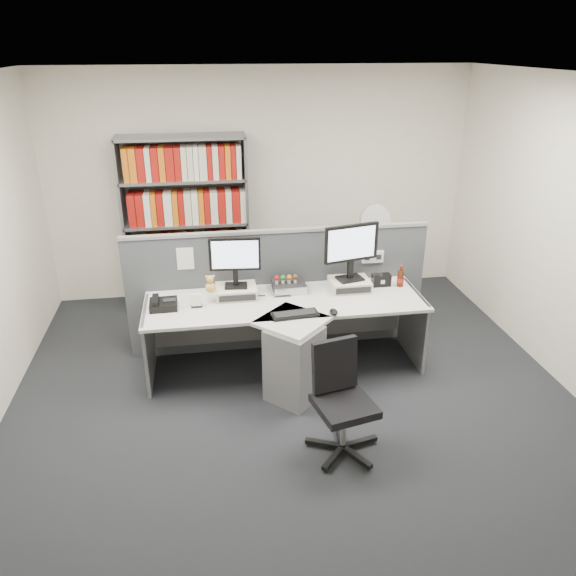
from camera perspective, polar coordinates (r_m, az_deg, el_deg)
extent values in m
plane|color=#26282C|center=(4.87, 1.22, -13.07)|extent=(5.50, 5.50, 0.00)
cube|color=white|center=(6.80, -2.80, 10.46)|extent=(5.00, 0.04, 2.70)
cube|color=white|center=(3.90, 1.59, 20.54)|extent=(5.00, 5.50, 0.04)
cube|color=#46494F|center=(5.62, -0.95, -0.30)|extent=(3.00, 0.05, 1.25)
cube|color=#9C9BA0|center=(5.39, -1.00, 5.87)|extent=(3.00, 0.07, 0.03)
cube|color=white|center=(5.67, 8.64, 3.19)|extent=(0.22, 0.04, 0.12)
cube|color=white|center=(5.39, -10.47, 3.10)|extent=(0.16, 0.00, 0.22)
cube|color=white|center=(5.39, -6.22, 3.37)|extent=(0.16, 0.00, 0.22)
cube|color=white|center=(5.56, 6.23, 4.04)|extent=(0.16, 0.00, 0.22)
cube|color=silver|center=(5.20, -0.29, -1.42)|extent=(2.60, 0.80, 0.03)
cube|color=silver|center=(4.84, 0.42, -3.42)|extent=(0.74, 0.74, 0.03)
cube|color=gray|center=(4.92, 0.64, -7.78)|extent=(0.57, 0.57, 0.69)
cube|color=gray|center=(5.34, -14.06, -5.64)|extent=(0.03, 0.70, 0.72)
cube|color=gray|center=(5.67, 12.65, -3.67)|extent=(0.03, 0.70, 0.72)
cube|color=gray|center=(5.67, -0.83, -3.12)|extent=(2.50, 0.02, 0.45)
cube|color=beige|center=(5.27, -5.32, -0.36)|extent=(0.38, 0.30, 0.10)
cube|color=black|center=(5.14, -5.20, -1.04)|extent=(0.34, 0.01, 0.06)
cube|color=beige|center=(5.44, 6.31, 0.38)|extent=(0.38, 0.30, 0.10)
cube|color=black|center=(5.31, 6.72, -0.25)|extent=(0.34, 0.01, 0.06)
cube|color=black|center=(5.25, -5.34, 0.24)|extent=(0.22, 0.17, 0.02)
cube|color=black|center=(5.22, -5.37, 1.09)|extent=(0.05, 0.03, 0.17)
cube|color=black|center=(5.13, -5.47, 3.47)|extent=(0.47, 0.07, 0.31)
cube|color=#CDE2FE|center=(5.11, -5.44, 3.40)|extent=(0.42, 0.04, 0.26)
cube|color=black|center=(5.42, 6.34, 0.97)|extent=(0.27, 0.22, 0.02)
cube|color=black|center=(5.38, 6.39, 1.93)|extent=(0.06, 0.04, 0.20)
cube|color=black|center=(5.29, 6.52, 4.60)|extent=(0.54, 0.16, 0.36)
cube|color=#CDE2FE|center=(5.27, 6.53, 4.53)|extent=(0.48, 0.11, 0.30)
cube|color=black|center=(5.39, 0.08, 0.20)|extent=(0.31, 0.27, 0.08)
cube|color=silver|center=(5.27, 0.31, -0.39)|extent=(0.31, 0.01, 0.08)
cylinder|color=beige|center=(5.33, -1.16, 0.61)|extent=(0.03, 0.03, 0.03)
sphere|color=#A5140F|center=(5.31, -1.17, 1.03)|extent=(0.05, 0.05, 0.05)
cylinder|color=beige|center=(5.34, -0.53, 0.65)|extent=(0.03, 0.03, 0.03)
sphere|color=#19721E|center=(5.32, -0.53, 1.07)|extent=(0.05, 0.05, 0.05)
cylinder|color=beige|center=(5.35, 0.11, 0.69)|extent=(0.03, 0.03, 0.03)
sphere|color=orange|center=(5.33, 0.11, 1.11)|extent=(0.05, 0.05, 0.05)
cylinder|color=beige|center=(5.36, 0.74, 0.73)|extent=(0.03, 0.03, 0.03)
sphere|color=#593319|center=(5.34, 0.75, 1.15)|extent=(0.05, 0.05, 0.05)
cube|color=black|center=(4.90, 0.71, -2.74)|extent=(0.43, 0.20, 0.02)
cube|color=black|center=(4.89, 0.71, -2.58)|extent=(0.38, 0.15, 0.01)
ellipsoid|color=black|center=(4.94, 4.69, -2.45)|extent=(0.07, 0.11, 0.04)
cube|color=black|center=(5.15, -12.61, -1.66)|extent=(0.25, 0.23, 0.07)
cube|color=black|center=(5.14, -13.41, -1.18)|extent=(0.06, 0.20, 0.04)
cube|color=black|center=(5.14, -12.03, -1.23)|extent=(0.11, 0.07, 0.01)
cube|color=black|center=(5.13, -9.33, -1.79)|extent=(0.10, 0.06, 0.02)
cube|color=white|center=(5.09, -9.37, -1.26)|extent=(0.09, 0.04, 0.10)
cube|color=white|center=(5.13, -9.38, -1.07)|extent=(0.09, 0.04, 0.10)
sphere|color=gold|center=(5.14, -7.93, 0.06)|extent=(0.10, 0.10, 0.10)
sphere|color=gold|center=(5.11, -7.98, 0.91)|extent=(0.07, 0.07, 0.07)
sphere|color=gold|center=(5.10, -8.34, 1.14)|extent=(0.03, 0.03, 0.03)
sphere|color=gold|center=(5.10, -7.64, 1.19)|extent=(0.03, 0.03, 0.03)
cube|color=black|center=(5.56, 9.51, 0.82)|extent=(0.18, 0.10, 0.12)
cylinder|color=#3F190A|center=(5.57, 11.43, 0.96)|extent=(0.06, 0.06, 0.16)
cylinder|color=#A5140F|center=(5.57, 11.41, 0.79)|extent=(0.07, 0.07, 0.05)
cylinder|color=#3F190A|center=(5.53, 11.52, 1.96)|extent=(0.03, 0.03, 0.05)
cylinder|color=#A5140F|center=(5.52, 11.54, 2.23)|extent=(0.03, 0.03, 0.01)
cube|color=gray|center=(6.62, -16.31, 6.02)|extent=(0.03, 0.40, 2.00)
cube|color=gray|center=(6.58, -4.27, 6.82)|extent=(0.03, 0.40, 2.00)
cube|color=gray|center=(6.75, -10.30, 6.93)|extent=(1.40, 0.02, 2.00)
cube|color=gray|center=(6.92, -9.73, -1.31)|extent=(1.38, 0.40, 0.03)
cube|color=gray|center=(6.72, -10.02, 2.55)|extent=(1.38, 0.40, 0.03)
cube|color=gray|center=(6.56, -10.33, 6.62)|extent=(1.38, 0.40, 0.03)
cube|color=gray|center=(6.43, -10.66, 10.87)|extent=(1.38, 0.40, 0.03)
cube|color=gray|center=(6.35, -10.98, 14.91)|extent=(1.38, 0.40, 0.03)
cube|color=#A5140F|center=(6.81, -9.84, 0.07)|extent=(1.24, 0.28, 0.36)
cube|color=orange|center=(6.63, -10.14, 4.02)|extent=(1.24, 0.28, 0.36)
cube|color=beige|center=(6.48, -10.46, 8.18)|extent=(1.24, 0.28, 0.36)
cube|color=white|center=(6.36, -10.80, 12.52)|extent=(1.24, 0.28, 0.36)
cube|color=gray|center=(6.65, 8.44, 0.82)|extent=(0.45, 0.60, 0.70)
cube|color=black|center=(6.32, 9.31, 1.19)|extent=(0.40, 0.02, 0.28)
cube|color=black|center=(6.45, 9.12, -1.44)|extent=(0.40, 0.02, 0.28)
cylinder|color=white|center=(6.51, 8.63, 3.79)|extent=(0.20, 0.20, 0.03)
cylinder|color=white|center=(6.48, 8.70, 4.76)|extent=(0.03, 0.03, 0.20)
cylinder|color=white|center=(6.38, 8.90, 6.97)|extent=(0.34, 0.07, 0.33)
cylinder|color=silver|center=(6.40, 8.82, 7.05)|extent=(0.34, 0.06, 0.33)
cylinder|color=silver|center=(4.41, 5.70, -14.00)|extent=(0.05, 0.05, 0.36)
cube|color=black|center=(4.30, 5.81, -11.91)|extent=(0.50, 0.50, 0.06)
cube|color=black|center=(4.29, 4.80, -7.82)|extent=(0.37, 0.17, 0.42)
cube|color=black|center=(4.59, 7.48, -15.31)|extent=(0.27, 0.10, 0.04)
cylinder|color=black|center=(4.64, 8.68, -15.09)|extent=(0.05, 0.05, 0.03)
cube|color=black|center=(4.65, 5.29, -14.57)|extent=(0.07, 0.27, 0.04)
cylinder|color=black|center=(4.75, 5.09, -13.89)|extent=(0.05, 0.05, 0.03)
cube|color=black|center=(4.55, 3.51, -15.56)|extent=(0.27, 0.15, 0.04)
cylinder|color=black|center=(4.57, 2.13, -15.50)|extent=(0.05, 0.05, 0.03)
cube|color=black|center=(4.42, 4.60, -17.01)|extent=(0.21, 0.23, 0.04)
cylinder|color=black|center=(4.35, 3.88, -17.94)|extent=(0.05, 0.05, 0.03)
cube|color=black|center=(4.45, 7.14, -16.83)|extent=(0.18, 0.26, 0.04)
cylinder|color=black|center=(4.40, 8.19, -17.64)|extent=(0.05, 0.05, 0.03)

